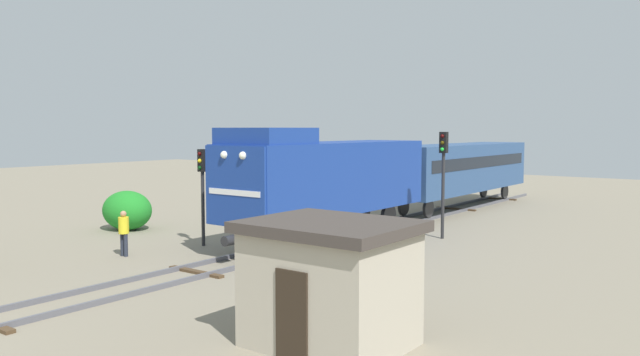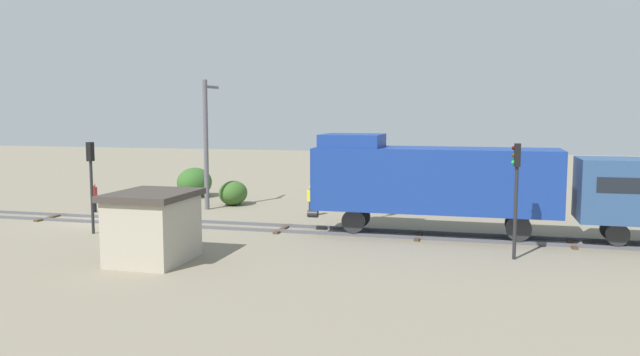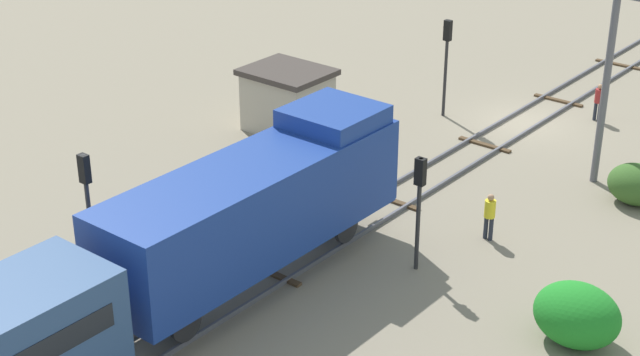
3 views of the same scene
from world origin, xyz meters
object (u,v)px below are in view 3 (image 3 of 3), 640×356
Objects in this scene: traffic_signal_near at (447,50)px; traffic_signal_mid at (420,193)px; worker_by_signal at (490,213)px; relay_hut at (288,99)px; locomotive at (259,202)px; catenary_mast at (608,81)px; worker_near_track at (599,99)px; traffic_signal_far at (88,198)px.

traffic_signal_near reaches higher than traffic_signal_mid.
relay_hut is (11.70, -3.13, 0.40)m from worker_by_signal.
relay_hut is at bearing -30.06° from traffic_signal_mid.
locomotive is 2.97× the size of traffic_signal_mid.
relay_hut is (10.90, -6.31, -1.34)m from traffic_signal_mid.
traffic_signal_near reaches higher than worker_by_signal.
catenary_mast reaches higher than worker_by_signal.
worker_near_track is 1.00× the size of worker_by_signal.
traffic_signal_far is (7.00, 7.32, 0.44)m from traffic_signal_mid.
catenary_mast reaches higher than relay_hut.
catenary_mast is 13.32m from relay_hut.
traffic_signal_far reaches higher than worker_by_signal.
catenary_mast is at bearing 165.40° from traffic_signal_near.
locomotive is 6.82× the size of worker_by_signal.
worker_near_track is at bearing -86.36° from traffic_signal_mid.
traffic_signal_far is at bearing 134.23° from worker_near_track.
worker_by_signal is (-7.80, -10.50, -2.17)m from traffic_signal_far.
locomotive is at bearing 118.90° from worker_by_signal.
traffic_signal_far reaches higher than worker_near_track.
traffic_signal_near is 13.66m from traffic_signal_mid.
catenary_mast is at bearing 173.14° from worker_near_track.
traffic_signal_mid reaches higher than relay_hut.
locomotive is at bearing 47.53° from traffic_signal_mid.
worker_by_signal is at bearing -126.62° from traffic_signal_far.
traffic_signal_near reaches higher than worker_near_track.
traffic_signal_mid is 15.83m from worker_near_track.
traffic_signal_mid is 3.71m from worker_by_signal.
traffic_signal_far is at bearing 46.26° from traffic_signal_mid.
traffic_signal_near is 2.58× the size of worker_by_signal.
locomotive is 6.82× the size of worker_near_track.
catenary_mast is 2.19× the size of relay_hut.
locomotive is at bearing -134.98° from traffic_signal_far.
traffic_signal_far is at bearing 113.63° from worker_by_signal.
traffic_signal_near is 8.60m from catenary_mast.
traffic_signal_far reaches higher than relay_hut.
traffic_signal_far reaches higher than traffic_signal_mid.
traffic_signal_mid is 2.30× the size of worker_near_track.
worker_near_track is (1.00, -15.70, -1.73)m from traffic_signal_mid.
worker_near_track is at bearing -146.22° from traffic_signal_near.
catenary_mast is (-2.66, 5.90, 3.08)m from worker_near_track.
worker_by_signal is 12.12m from relay_hut.
locomotive is 2.53× the size of traffic_signal_far.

